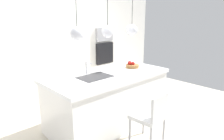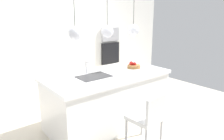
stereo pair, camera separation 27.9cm
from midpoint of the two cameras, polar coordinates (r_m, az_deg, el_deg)
The scene contains 12 objects.
floor at distance 4.04m, azimuth 0.89°, elevation -14.01°, with size 6.60×6.60×0.00m, color beige.
back_wall at distance 4.97m, azimuth -11.32°, elevation 7.02°, with size 6.00×0.10×2.60m, color silver.
kitchen_island at distance 3.83m, azimuth 0.92°, elevation -7.79°, with size 2.18×1.07×0.94m.
sink_basin at distance 3.51m, azimuth -2.62°, elevation -1.87°, with size 0.56×0.40×0.02m, color #2D2D30.
faucet at distance 3.64m, azimuth -4.62°, elevation 1.11°, with size 0.02×0.17×0.22m.
fruit_bowl at distance 4.11m, azimuth 7.81°, elevation 1.10°, with size 0.26×0.26×0.13m.
microwave at distance 5.61m, azimuth 0.94°, elevation 9.58°, with size 0.54×0.08×0.34m, color #9E9EA3.
oven at distance 5.68m, azimuth 0.92°, elevation 4.55°, with size 0.56×0.08×0.56m, color black.
chair_near at distance 3.25m, azimuth 12.06°, elevation -12.29°, with size 0.46×0.47×0.84m.
pendant_light_left at distance 3.20m, azimuth -7.42°, elevation 9.76°, with size 0.21×0.21×0.81m.
pendant_light_center at distance 3.55m, azimuth 1.00°, elevation 10.36°, with size 0.21×0.21×0.81m.
pendant_light_right at distance 3.96m, azimuth 7.83°, elevation 10.68°, with size 0.21×0.21×0.81m.
Camera 2 is at (-2.15, -2.82, 1.94)m, focal length 33.87 mm.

